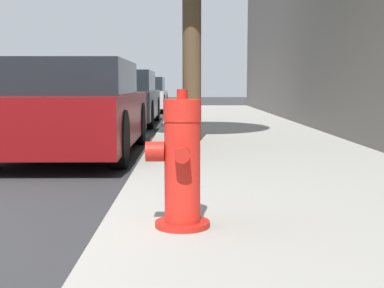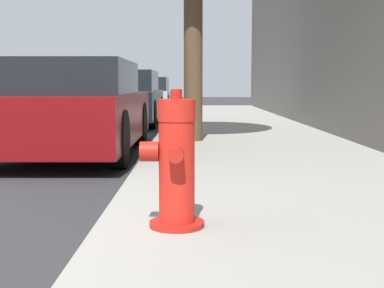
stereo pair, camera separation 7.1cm
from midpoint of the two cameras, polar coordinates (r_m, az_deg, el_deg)
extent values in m
cube|color=#99968E|center=(3.37, 16.81, -10.41)|extent=(3.17, 40.00, 0.11)
cylinder|color=red|center=(3.44, -1.62, -8.51)|extent=(0.35, 0.35, 0.03)
cylinder|color=red|center=(3.37, -1.64, -2.96)|extent=(0.23, 0.23, 0.64)
cylinder|color=red|center=(3.33, -1.66, 3.63)|extent=(0.24, 0.24, 0.14)
cylinder|color=red|center=(3.33, -1.67, 5.34)|extent=(0.07, 0.07, 0.06)
cylinder|color=red|center=(3.19, -1.70, -1.17)|extent=(0.09, 0.10, 0.09)
cylinder|color=red|center=(3.52, -1.60, -0.47)|extent=(0.09, 0.10, 0.09)
cylinder|color=red|center=(3.36, -4.57, -0.81)|extent=(0.12, 0.13, 0.13)
cube|color=maroon|center=(7.90, -12.78, 2.75)|extent=(1.79, 4.23, 0.68)
cube|color=black|center=(7.72, -13.15, 6.93)|extent=(1.65, 2.33, 0.47)
cylinder|color=black|center=(9.38, -15.94, 2.11)|extent=(0.20, 0.71, 0.71)
cylinder|color=black|center=(9.08, -5.97, 2.19)|extent=(0.20, 0.71, 0.71)
cylinder|color=black|center=(6.48, -8.12, 0.48)|extent=(0.20, 0.71, 0.71)
cube|color=#4C5156|center=(13.72, -7.71, 4.24)|extent=(1.75, 4.42, 0.67)
cube|color=black|center=(13.54, -7.84, 6.68)|extent=(1.61, 2.43, 0.50)
cylinder|color=black|center=(15.19, -10.04, 3.71)|extent=(0.20, 0.66, 0.66)
cylinder|color=black|center=(15.02, -4.04, 3.76)|extent=(0.20, 0.66, 0.66)
cylinder|color=black|center=(12.50, -12.09, 3.11)|extent=(0.20, 0.66, 0.66)
cylinder|color=black|center=(12.29, -4.79, 3.18)|extent=(0.20, 0.66, 0.66)
cube|color=#B7B7BC|center=(20.09, -5.32, 4.83)|extent=(1.68, 4.04, 0.60)
cube|color=black|center=(19.92, -5.38, 6.39)|extent=(1.55, 2.22, 0.49)
cylinder|color=black|center=(21.41, -7.08, 4.51)|extent=(0.20, 0.66, 0.66)
cylinder|color=black|center=(21.30, -3.00, 4.54)|extent=(0.20, 0.66, 0.66)
cylinder|color=black|center=(18.93, -7.93, 4.26)|extent=(0.20, 0.66, 0.66)
cylinder|color=black|center=(18.80, -3.31, 4.29)|extent=(0.20, 0.66, 0.66)
cylinder|color=brown|center=(8.62, -0.26, 10.68)|extent=(0.30, 0.30, 3.10)
camera|label=1|loc=(0.04, -90.45, -0.05)|focal=50.00mm
camera|label=2|loc=(0.04, 89.55, 0.05)|focal=50.00mm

